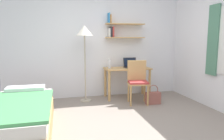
{
  "coord_description": "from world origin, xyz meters",
  "views": [
    {
      "loc": [
        -0.92,
        -2.9,
        1.36
      ],
      "look_at": [
        -0.07,
        0.51,
        0.85
      ],
      "focal_mm": 33.38,
      "sensor_mm": 36.0,
      "label": 1
    }
  ],
  "objects_px": {
    "desk_chair": "(138,80)",
    "laptop": "(130,65)",
    "desk": "(127,74)",
    "standing_lamp": "(84,36)",
    "bed": "(19,117)",
    "water_bottle": "(110,64)",
    "handbag": "(153,98)",
    "book_stack": "(141,65)"
  },
  "relations": [
    {
      "from": "desk_chair",
      "to": "standing_lamp",
      "type": "height_order",
      "value": "standing_lamp"
    },
    {
      "from": "laptop",
      "to": "handbag",
      "type": "distance_m",
      "value": 0.98
    },
    {
      "from": "bed",
      "to": "desk_chair",
      "type": "distance_m",
      "value": 2.43
    },
    {
      "from": "desk_chair",
      "to": "laptop",
      "type": "relative_size",
      "value": 2.84
    },
    {
      "from": "desk",
      "to": "laptop",
      "type": "height_order",
      "value": "laptop"
    },
    {
      "from": "desk",
      "to": "desk_chair",
      "type": "relative_size",
      "value": 1.15
    },
    {
      "from": "laptop",
      "to": "desk_chair",
      "type": "bearing_deg",
      "value": -92.13
    },
    {
      "from": "desk_chair",
      "to": "water_bottle",
      "type": "height_order",
      "value": "water_bottle"
    },
    {
      "from": "laptop",
      "to": "book_stack",
      "type": "distance_m",
      "value": 0.27
    },
    {
      "from": "bed",
      "to": "handbag",
      "type": "xyz_separation_m",
      "value": [
        2.51,
        0.8,
        -0.1
      ]
    },
    {
      "from": "water_bottle",
      "to": "desk",
      "type": "bearing_deg",
      "value": 1.08
    },
    {
      "from": "desk_chair",
      "to": "book_stack",
      "type": "bearing_deg",
      "value": 61.49
    },
    {
      "from": "bed",
      "to": "desk",
      "type": "bearing_deg",
      "value": 34.01
    },
    {
      "from": "laptop",
      "to": "standing_lamp",
      "type": "bearing_deg",
      "value": -173.79
    },
    {
      "from": "bed",
      "to": "desk",
      "type": "xyz_separation_m",
      "value": [
        2.13,
        1.44,
        0.33
      ]
    },
    {
      "from": "laptop",
      "to": "desk",
      "type": "bearing_deg",
      "value": -149.98
    },
    {
      "from": "desk",
      "to": "water_bottle",
      "type": "xyz_separation_m",
      "value": [
        -0.43,
        -0.01,
        0.25
      ]
    },
    {
      "from": "bed",
      "to": "laptop",
      "type": "xyz_separation_m",
      "value": [
        2.23,
        1.5,
        0.53
      ]
    },
    {
      "from": "book_stack",
      "to": "desk",
      "type": "bearing_deg",
      "value": -172.47
    },
    {
      "from": "bed",
      "to": "standing_lamp",
      "type": "height_order",
      "value": "standing_lamp"
    },
    {
      "from": "desk",
      "to": "standing_lamp",
      "type": "xyz_separation_m",
      "value": [
        -0.99,
        -0.06,
        0.88
      ]
    },
    {
      "from": "laptop",
      "to": "water_bottle",
      "type": "height_order",
      "value": "laptop"
    },
    {
      "from": "desk",
      "to": "bed",
      "type": "bearing_deg",
      "value": -145.99
    },
    {
      "from": "desk",
      "to": "laptop",
      "type": "bearing_deg",
      "value": 30.02
    },
    {
      "from": "desk",
      "to": "desk_chair",
      "type": "height_order",
      "value": "desk_chair"
    },
    {
      "from": "laptop",
      "to": "water_bottle",
      "type": "relative_size",
      "value": 1.5
    },
    {
      "from": "desk_chair",
      "to": "laptop",
      "type": "distance_m",
      "value": 0.6
    },
    {
      "from": "laptop",
      "to": "water_bottle",
      "type": "bearing_deg",
      "value": -172.88
    },
    {
      "from": "bed",
      "to": "book_stack",
      "type": "distance_m",
      "value": 2.95
    },
    {
      "from": "water_bottle",
      "to": "book_stack",
      "type": "relative_size",
      "value": 0.87
    },
    {
      "from": "desk",
      "to": "handbag",
      "type": "bearing_deg",
      "value": -59.33
    },
    {
      "from": "desk_chair",
      "to": "water_bottle",
      "type": "xyz_separation_m",
      "value": [
        -0.51,
        0.47,
        0.31
      ]
    },
    {
      "from": "desk",
      "to": "standing_lamp",
      "type": "relative_size",
      "value": 0.64
    },
    {
      "from": "desk_chair",
      "to": "handbag",
      "type": "bearing_deg",
      "value": -27.86
    },
    {
      "from": "desk_chair",
      "to": "handbag",
      "type": "xyz_separation_m",
      "value": [
        0.3,
        -0.16,
        -0.37
      ]
    },
    {
      "from": "standing_lamp",
      "to": "water_bottle",
      "type": "distance_m",
      "value": 0.85
    },
    {
      "from": "bed",
      "to": "water_bottle",
      "type": "xyz_separation_m",
      "value": [
        1.71,
        1.43,
        0.58
      ]
    },
    {
      "from": "standing_lamp",
      "to": "water_bottle",
      "type": "relative_size",
      "value": 7.71
    },
    {
      "from": "desk",
      "to": "desk_chair",
      "type": "xyz_separation_m",
      "value": [
        0.08,
        -0.48,
        -0.07
      ]
    },
    {
      "from": "bed",
      "to": "water_bottle",
      "type": "distance_m",
      "value": 2.3
    },
    {
      "from": "water_bottle",
      "to": "handbag",
      "type": "distance_m",
      "value": 1.22
    },
    {
      "from": "bed",
      "to": "standing_lamp",
      "type": "bearing_deg",
      "value": 50.4
    }
  ]
}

